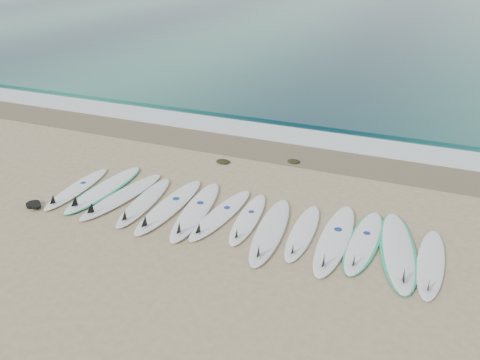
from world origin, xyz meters
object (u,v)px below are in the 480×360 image
at_px(surfboard_0, 76,189).
at_px(surfboard_7, 248,219).
at_px(leash_coil, 34,205).
at_px(surfboard_13, 431,264).

height_order(surfboard_0, surfboard_7, surfboard_0).
bearing_deg(leash_coil, surfboard_13, 7.17).
distance_m(surfboard_7, leash_coil, 5.05).
xyz_separation_m(surfboard_0, leash_coil, (-0.37, -1.02, -0.01)).
height_order(surfboard_0, leash_coil, surfboard_0).
relative_size(surfboard_7, leash_coil, 5.17).
xyz_separation_m(surfboard_13, leash_coil, (-8.71, -1.10, -0.01)).
height_order(surfboard_7, leash_coil, surfboard_7).
relative_size(surfboard_7, surfboard_13, 0.97).
relative_size(surfboard_0, leash_coil, 5.37).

